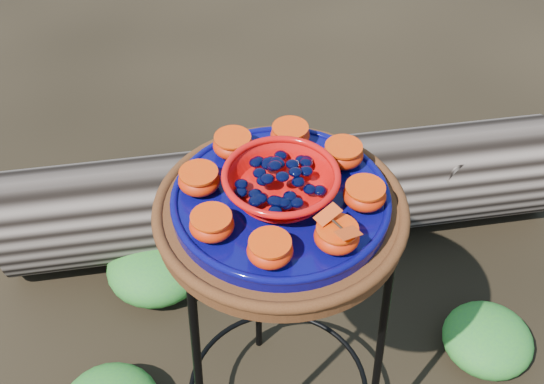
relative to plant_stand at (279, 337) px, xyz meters
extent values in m
cylinder|color=#48220D|center=(0.00, 0.00, 0.37)|extent=(0.42, 0.42, 0.03)
cylinder|color=#02043D|center=(0.00, 0.00, 0.40)|extent=(0.36, 0.36, 0.02)
ellipsoid|color=red|center=(0.06, -0.12, 0.43)|extent=(0.07, 0.07, 0.04)
ellipsoid|color=red|center=(0.13, -0.05, 0.43)|extent=(0.07, 0.07, 0.04)
ellipsoid|color=red|center=(0.12, 0.06, 0.43)|extent=(0.07, 0.07, 0.04)
ellipsoid|color=red|center=(0.05, 0.13, 0.43)|extent=(0.07, 0.07, 0.04)
ellipsoid|color=red|center=(-0.06, 0.12, 0.43)|extent=(0.07, 0.07, 0.04)
ellipsoid|color=red|center=(-0.13, 0.05, 0.43)|extent=(0.07, 0.07, 0.04)
ellipsoid|color=red|center=(-0.12, -0.06, 0.43)|extent=(0.07, 0.07, 0.04)
ellipsoid|color=red|center=(-0.05, -0.13, 0.43)|extent=(0.07, 0.07, 0.04)
ellipsoid|color=#28692D|center=(0.57, 0.07, -0.29)|extent=(0.23, 0.23, 0.12)
ellipsoid|color=#28692D|center=(-0.24, 0.49, -0.28)|extent=(0.28, 0.28, 0.14)
camera|label=1|loc=(-0.19, -0.78, 1.20)|focal=45.00mm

